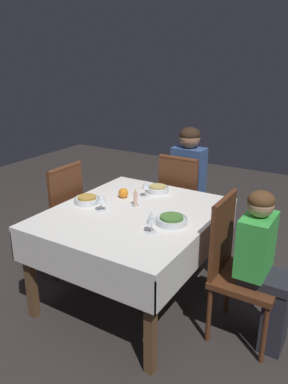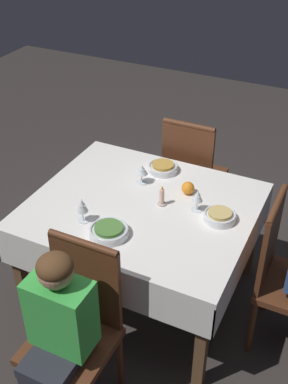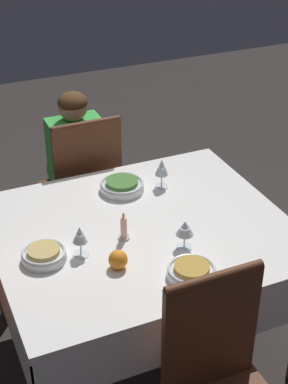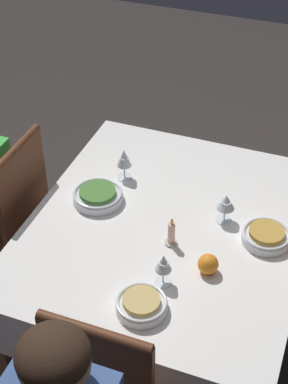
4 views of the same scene
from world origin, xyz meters
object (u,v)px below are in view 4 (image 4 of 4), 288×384
object	(u,v)px
bowl_south	(98,196)
wine_glass_south	(124,159)
chair_south	(7,220)
wine_glass_east	(163,264)
orange_fruit	(208,264)
bowl_north	(266,236)
dining_table	(167,239)
candle_centerpiece	(171,235)
bowl_east	(141,304)
wine_glass_north	(226,203)

from	to	relation	value
bowl_south	wine_glass_south	distance (m)	0.21
chair_south	wine_glass_east	size ratio (longest dim) A/B	6.99
wine_glass_east	orange_fruit	distance (m)	0.19
bowl_south	bowl_north	world-z (taller)	same
chair_south	orange_fruit	bearing A→B (deg)	79.93
wine_glass_south	orange_fruit	bearing A→B (deg)	49.87
dining_table	bowl_south	world-z (taller)	bowl_south
candle_centerpiece	orange_fruit	xyz separation A→B (m)	(0.10, 0.18, -0.01)
candle_centerpiece	chair_south	bearing A→B (deg)	-95.72
chair_south	bowl_south	distance (m)	0.51
bowl_east	wine_glass_south	distance (m)	0.78
chair_south	bowl_north	world-z (taller)	chair_south
dining_table	wine_glass_north	xyz separation A→B (m)	(-0.11, 0.21, 0.18)
dining_table	chair_south	distance (m)	0.80
wine_glass_east	candle_centerpiece	xyz separation A→B (m)	(-0.21, -0.04, -0.05)
chair_south	wine_glass_north	distance (m)	1.05
chair_south	wine_glass_north	world-z (taller)	chair_south
wine_glass_south	bowl_north	distance (m)	0.72
wine_glass_south	candle_centerpiece	bearing A→B (deg)	44.95
bowl_north	candle_centerpiece	xyz separation A→B (m)	(0.15, -0.35, 0.02)
wine_glass_south	candle_centerpiece	distance (m)	0.48
bowl_south	chair_south	bearing A→B (deg)	-82.42
dining_table	orange_fruit	xyz separation A→B (m)	(0.20, 0.23, 0.12)
chair_south	candle_centerpiece	bearing A→B (deg)	84.28
wine_glass_east	candle_centerpiece	world-z (taller)	wine_glass_east
wine_glass_south	candle_centerpiece	xyz separation A→B (m)	(0.34, 0.34, -0.06)
bowl_south	candle_centerpiece	world-z (taller)	candle_centerpiece
wine_glass_north	candle_centerpiece	distance (m)	0.27
bowl_east	bowl_south	world-z (taller)	same
dining_table	bowl_south	bearing A→B (deg)	-96.75
bowl_east	bowl_north	xyz separation A→B (m)	(-0.50, 0.34, -0.00)
bowl_east	wine_glass_east	world-z (taller)	wine_glass_east
chair_south	bowl_north	bearing A→B (deg)	93.06
wine_glass_east	wine_glass_north	xyz separation A→B (m)	(-0.42, 0.12, -0.00)
dining_table	chair_south	size ratio (longest dim) A/B	1.34
bowl_east	bowl_north	bearing A→B (deg)	145.96
wine_glass_east	orange_fruit	world-z (taller)	wine_glass_east
bowl_south	wine_glass_east	bearing A→B (deg)	50.09
bowl_south	orange_fruit	xyz separation A→B (m)	(0.24, 0.56, 0.01)
chair_south	bowl_north	xyz separation A→B (m)	(-0.06, 1.18, 0.23)
wine_glass_east	bowl_north	distance (m)	0.48
bowl_north	bowl_east	bearing A→B (deg)	-34.04
bowl_north	dining_table	bearing A→B (deg)	-83.88
wine_glass_east	candle_centerpiece	distance (m)	0.22
wine_glass_east	bowl_north	world-z (taller)	wine_glass_east
wine_glass_east	wine_glass_south	size ratio (longest dim) A/B	0.92
chair_south	candle_centerpiece	distance (m)	0.88
bowl_north	orange_fruit	size ratio (longest dim) A/B	2.48
dining_table	chair_south	world-z (taller)	chair_south
chair_south	bowl_east	distance (m)	0.98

